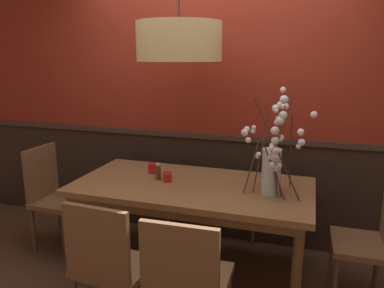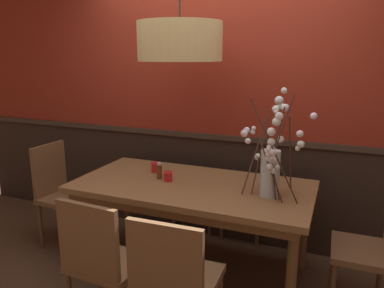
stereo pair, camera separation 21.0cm
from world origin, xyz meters
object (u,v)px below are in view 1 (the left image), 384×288
Objects in this scene: pendant_lamp at (179,42)px; chair_far_side_right at (241,182)px; chair_near_side_right at (186,278)px; chair_near_side_left at (108,262)px; chair_far_side_left at (192,178)px; chair_head_west_end at (52,193)px; candle_holder_nearer_edge at (167,177)px; candle_holder_nearer_center at (152,168)px; condiment_bottle at (158,172)px; vase_with_blossoms at (273,160)px; chair_head_east_end at (373,236)px; dining_table at (192,194)px.

chair_far_side_right is at bearing 66.18° from pendant_lamp.
chair_near_side_left is (-0.51, 0.01, -0.00)m from chair_near_side_right.
chair_near_side_right is at bearing -73.28° from chair_far_side_left.
chair_head_west_end is 1.16m from candle_holder_nearer_edge.
chair_near_side_right is 1.02m from candle_holder_nearer_edge.
chair_near_side_right reaches higher than candle_holder_nearer_edge.
candle_holder_nearer_center is (-0.15, 1.03, 0.29)m from chair_near_side_left.
chair_far_side_right reaches higher than candle_holder_nearer_edge.
candle_holder_nearer_center is 0.18m from condiment_bottle.
condiment_bottle is at bearing 176.85° from vase_with_blossoms.
chair_far_side_right is at bearing 141.29° from chair_head_east_end.
chair_head_east_end is 1.05× the size of chair_near_side_right.
vase_with_blossoms is 9.66× the size of candle_holder_nearer_edge.
chair_near_side_left is (0.01, -1.73, 0.01)m from chair_far_side_left.
chair_near_side_right reaches higher than chair_far_side_left.
chair_far_side_right is 0.71× the size of pendant_lamp.
vase_with_blossoms is 1.11m from pendant_lamp.
chair_near_side_left is at bearing -81.67° from candle_holder_nearer_center.
chair_near_side_left is at bearing -136.61° from vase_with_blossoms.
candle_holder_nearer_center is at bearing 174.13° from chair_head_east_end.
pendant_lamp is (-0.74, 0.07, 0.83)m from vase_with_blossoms.
chair_near_side_left is (-0.26, -0.87, -0.16)m from dining_table.
chair_far_side_left is at bearing 151.22° from chair_head_east_end.
pendant_lamp reaches higher than chair_far_side_right.
chair_far_side_left is at bearing 107.70° from dining_table.
chair_head_east_end is 1.96m from pendant_lamp.
vase_with_blossoms is (0.62, -0.03, 0.34)m from dining_table.
condiment_bottle is (1.03, 0.04, 0.29)m from chair_head_west_end.
candle_holder_nearer_center is at bearing -101.21° from chair_far_side_left.
dining_table is 1.18m from pendant_lamp.
candle_holder_nearer_edge is at bearing -117.39° from chair_far_side_right.
chair_head_east_end is 1.00× the size of chair_head_west_end.
chair_near_side_right is (0.01, -1.73, 0.01)m from chair_far_side_right.
condiment_bottle reaches higher than candle_holder_nearer_edge.
dining_table is at bearing -72.30° from chair_far_side_left.
dining_table is at bearing -20.97° from candle_holder_nearer_center.
pendant_lamp is (-0.11, 0.04, 1.18)m from dining_table.
chair_head_east_end reaches higher than chair_far_side_right.
chair_near_side_left is 0.90m from candle_holder_nearer_edge.
chair_near_side_left reaches higher than dining_table.
candle_holder_nearer_center is at bearing 158.73° from pendant_lamp.
chair_near_side_right is 1.18× the size of vase_with_blossoms.
chair_far_side_right is 0.98× the size of chair_near_side_right.
chair_head_east_end is 1.38m from chair_near_side_right.
candle_holder_nearer_center is (-1.74, 0.18, 0.27)m from chair_head_east_end.
condiment_bottle reaches higher than candle_holder_nearer_center.
chair_near_side_right reaches higher than chair_far_side_right.
pendant_lamp reaches higher than candle_holder_nearer_edge.
condiment_bottle is at bearing 2.06° from chair_head_west_end.
chair_head_east_end is 1.83m from chair_far_side_left.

